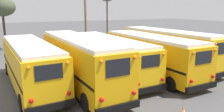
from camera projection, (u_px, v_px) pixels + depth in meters
ground_plane at (114, 77)px, 16.61m from camera, size 160.00×160.00×0.00m
school_bus_0 at (30, 63)px, 14.46m from camera, size 2.95×10.25×2.98m
school_bus_1 at (79, 60)px, 14.54m from camera, size 2.64×10.68×3.30m
school_bus_2 at (109, 55)px, 17.03m from camera, size 2.55×10.64×2.93m
school_bus_3 at (150, 53)px, 17.13m from camera, size 2.75×10.18×3.10m
school_bus_4 at (167, 47)px, 19.63m from camera, size 2.97×10.83×3.26m
utility_pole at (86, 20)px, 25.80m from camera, size 1.80×0.26×7.21m
bare_tree_2 at (2, 7)px, 26.59m from camera, size 3.11×3.11×6.54m
traffic_cone at (183, 111)px, 10.54m from camera, size 0.36×0.36×0.52m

